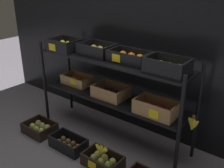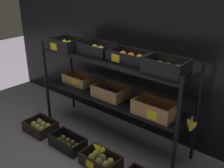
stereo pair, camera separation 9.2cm
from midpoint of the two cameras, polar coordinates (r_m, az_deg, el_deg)
The scene contains 7 objects.
ground_plane at distance 2.88m, azimuth 0.93°, elevation -11.12°, with size 10.00×10.00×0.00m, color slate.
storefront_wall at distance 2.81m, azimuth 6.10°, elevation 7.12°, with size 4.01×0.12×1.71m, color black.
display_rack at distance 2.54m, azimuth 1.38°, elevation 1.71°, with size 1.73×0.42×0.99m.
crate_ground_pear at distance 3.03m, azimuth -14.29°, elevation -8.98°, with size 0.33×0.26×0.12m.
crate_ground_kiwi at distance 2.72m, azimuth -8.53°, elevation -12.50°, with size 0.37×0.20×0.12m.
crate_ground_center_pear at distance 2.47m, azimuth -1.34°, elevation -16.26°, with size 0.36×0.23×0.12m.
banana_bunch_loose at distance 2.40m, azimuth -1.56°, elevation -13.98°, with size 0.16×0.04×0.13m.
Camera 2 is at (1.53, -1.84, 1.61)m, focal length 42.32 mm.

